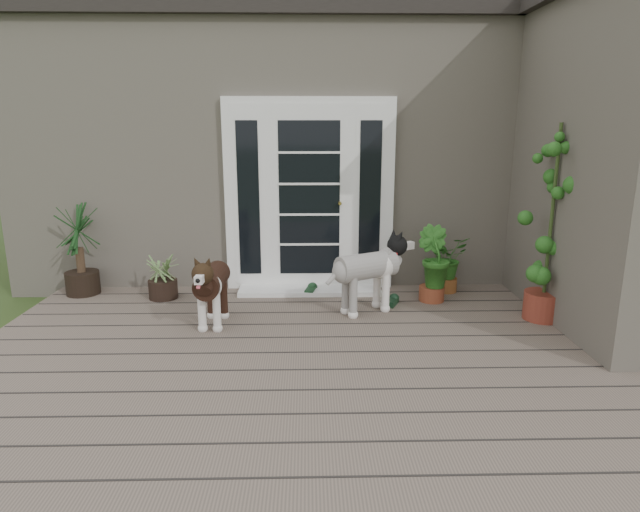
{
  "coord_description": "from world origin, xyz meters",
  "views": [
    {
      "loc": [
        -0.22,
        -3.44,
        1.97
      ],
      "look_at": [
        -0.1,
        1.75,
        0.7
      ],
      "focal_mm": 30.17,
      "sensor_mm": 36.0,
      "label": 1
    }
  ],
  "objects": [
    {
      "name": "deck",
      "position": [
        0.0,
        0.4,
        0.06
      ],
      "size": [
        6.2,
        4.6,
        0.12
      ],
      "primitive_type": "cube",
      "color": "#6B5B4C",
      "rests_on": "ground"
    },
    {
      "name": "house_main",
      "position": [
        0.0,
        4.65,
        1.55
      ],
      "size": [
        7.4,
        4.0,
        3.1
      ],
      "primitive_type": "cube",
      "color": "#665E54",
      "rests_on": "ground"
    },
    {
      "name": "roof_main",
      "position": [
        0.0,
        4.65,
        3.2
      ],
      "size": [
        7.6,
        4.2,
        0.2
      ],
      "primitive_type": "cube",
      "color": "#2D2826",
      "rests_on": "house_main"
    },
    {
      "name": "door_unit",
      "position": [
        -0.2,
        2.6,
        1.19
      ],
      "size": [
        1.9,
        0.14,
        2.15
      ],
      "primitive_type": "cube",
      "color": "white",
      "rests_on": "deck"
    },
    {
      "name": "door_step",
      "position": [
        -0.2,
        2.4,
        0.14
      ],
      "size": [
        1.6,
        0.4,
        0.05
      ],
      "primitive_type": "cube",
      "color": "white",
      "rests_on": "deck"
    },
    {
      "name": "brindle_dog",
      "position": [
        -1.12,
        1.4,
        0.44
      ],
      "size": [
        0.36,
        0.78,
        0.64
      ],
      "primitive_type": null,
      "rotation": [
        0.0,
        0.0,
        3.1
      ],
      "color": "#331C12",
      "rests_on": "deck"
    },
    {
      "name": "white_dog",
      "position": [
        0.36,
        1.71,
        0.47
      ],
      "size": [
        0.91,
        0.72,
        0.7
      ],
      "primitive_type": null,
      "rotation": [
        0.0,
        0.0,
        -1.08
      ],
      "color": "beige",
      "rests_on": "deck"
    },
    {
      "name": "spider_plant",
      "position": [
        -1.81,
        2.22,
        0.4
      ],
      "size": [
        0.66,
        0.66,
        0.55
      ],
      "primitive_type": null,
      "rotation": [
        0.0,
        0.0,
        -0.33
      ],
      "color": "#7F8F58",
      "rests_on": "deck"
    },
    {
      "name": "yucca",
      "position": [
        -2.75,
        2.4,
        0.62
      ],
      "size": [
        0.76,
        0.76,
        1.01
      ],
      "primitive_type": null,
      "rotation": [
        0.0,
        0.0,
        0.1
      ],
      "color": "black",
      "rests_on": "deck"
    },
    {
      "name": "herb_a",
      "position": [
        1.35,
        2.39,
        0.4
      ],
      "size": [
        0.59,
        0.59,
        0.56
      ],
      "primitive_type": "imported",
      "rotation": [
        0.0,
        0.0,
        0.46
      ],
      "color": "#175117",
      "rests_on": "deck"
    },
    {
      "name": "herb_b",
      "position": [
        1.11,
        2.06,
        0.42
      ],
      "size": [
        0.56,
        0.56,
        0.6
      ],
      "primitive_type": "imported",
      "rotation": [
        0.0,
        0.0,
        2.29
      ],
      "color": "#27601B",
      "rests_on": "deck"
    },
    {
      "name": "herb_c",
      "position": [
        2.36,
        2.37,
        0.43
      ],
      "size": [
        0.53,
        0.53,
        0.62
      ],
      "primitive_type": "imported",
      "rotation": [
        0.0,
        0.0,
        4.26
      ],
      "color": "#255C1A",
      "rests_on": "deck"
    },
    {
      "name": "sapling",
      "position": [
        2.07,
        1.48,
        1.09
      ],
      "size": [
        0.61,
        0.61,
        1.94
      ],
      "primitive_type": null,
      "rotation": [
        0.0,
        0.0,
        -0.07
      ],
      "color": "#1F4F16",
      "rests_on": "deck"
    },
    {
      "name": "clog_left",
      "position": [
        -0.19,
        2.33,
        0.16
      ],
      "size": [
        0.2,
        0.31,
        0.09
      ],
      "primitive_type": null,
      "rotation": [
        0.0,
        0.0,
        -0.22
      ],
      "color": "#173A1D",
      "rests_on": "deck"
    },
    {
      "name": "clog_right",
      "position": [
        0.67,
        1.93,
        0.16
      ],
      "size": [
        0.23,
        0.3,
        0.08
      ],
      "primitive_type": null,
      "rotation": [
        0.0,
        0.0,
        -0.42
      ],
      "color": "black",
      "rests_on": "deck"
    }
  ]
}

